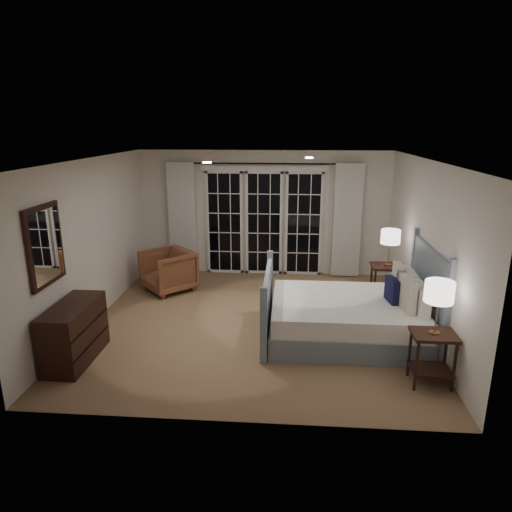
# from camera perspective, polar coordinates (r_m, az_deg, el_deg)

# --- Properties ---
(floor) EXTENTS (5.00, 5.00, 0.00)m
(floor) POSITION_cam_1_polar(r_m,az_deg,el_deg) (7.22, -0.23, -8.25)
(floor) COLOR #93654F
(floor) RESTS_ON ground
(ceiling) EXTENTS (5.00, 5.00, 0.00)m
(ceiling) POSITION_cam_1_polar(r_m,az_deg,el_deg) (6.59, -0.26, 11.95)
(ceiling) COLOR white
(ceiling) RESTS_ON wall_back
(wall_left) EXTENTS (0.02, 5.00, 2.50)m
(wall_left) POSITION_cam_1_polar(r_m,az_deg,el_deg) (7.43, -19.86, 1.68)
(wall_left) COLOR silver
(wall_left) RESTS_ON floor
(wall_right) EXTENTS (0.02, 5.00, 2.50)m
(wall_right) POSITION_cam_1_polar(r_m,az_deg,el_deg) (7.06, 20.43, 0.90)
(wall_right) COLOR silver
(wall_right) RESTS_ON floor
(wall_back) EXTENTS (5.00, 0.02, 2.50)m
(wall_back) POSITION_cam_1_polar(r_m,az_deg,el_deg) (9.23, 1.01, 5.33)
(wall_back) COLOR silver
(wall_back) RESTS_ON floor
(wall_front) EXTENTS (5.00, 0.02, 2.50)m
(wall_front) POSITION_cam_1_polar(r_m,az_deg,el_deg) (4.44, -2.87, -6.85)
(wall_front) COLOR silver
(wall_front) RESTS_ON floor
(french_doors) EXTENTS (2.50, 0.04, 2.20)m
(french_doors) POSITION_cam_1_polar(r_m,az_deg,el_deg) (9.22, 0.99, 4.31)
(french_doors) COLOR black
(french_doors) RESTS_ON wall_back
(curtain_rod) EXTENTS (3.50, 0.03, 0.03)m
(curtain_rod) POSITION_cam_1_polar(r_m,az_deg,el_deg) (9.00, 1.00, 11.48)
(curtain_rod) COLOR black
(curtain_rod) RESTS_ON wall_back
(curtain_left) EXTENTS (0.55, 0.10, 2.25)m
(curtain_left) POSITION_cam_1_polar(r_m,az_deg,el_deg) (9.38, -9.19, 4.67)
(curtain_left) COLOR silver
(curtain_left) RESTS_ON curtain_rod
(curtain_right) EXTENTS (0.55, 0.10, 2.25)m
(curtain_right) POSITION_cam_1_polar(r_m,az_deg,el_deg) (9.19, 11.32, 4.33)
(curtain_right) COLOR silver
(curtain_right) RESTS_ON curtain_rod
(downlight_a) EXTENTS (0.12, 0.12, 0.01)m
(downlight_a) POSITION_cam_1_polar(r_m,az_deg,el_deg) (7.17, 6.67, 12.11)
(downlight_a) COLOR white
(downlight_a) RESTS_ON ceiling
(downlight_b) EXTENTS (0.12, 0.12, 0.01)m
(downlight_b) POSITION_cam_1_polar(r_m,az_deg,el_deg) (6.27, -6.14, 11.55)
(downlight_b) COLOR white
(downlight_b) RESTS_ON ceiling
(bed) EXTENTS (2.32, 1.67, 1.35)m
(bed) POSITION_cam_1_polar(r_m,az_deg,el_deg) (6.74, 11.63, -7.29)
(bed) COLOR gray
(bed) RESTS_ON floor
(nightstand_left) EXTENTS (0.50, 0.40, 0.65)m
(nightstand_left) POSITION_cam_1_polar(r_m,az_deg,el_deg) (5.83, 21.17, -10.97)
(nightstand_left) COLOR black
(nightstand_left) RESTS_ON floor
(nightstand_right) EXTENTS (0.55, 0.44, 0.71)m
(nightstand_right) POSITION_cam_1_polar(r_m,az_deg,el_deg) (8.01, 16.06, -2.76)
(nightstand_right) COLOR black
(nightstand_right) RESTS_ON floor
(lamp_left) EXTENTS (0.33, 0.33, 0.63)m
(lamp_left) POSITION_cam_1_polar(r_m,az_deg,el_deg) (5.55, 21.93, -4.22)
(lamp_left) COLOR #B17F47
(lamp_left) RESTS_ON nightstand_left
(lamp_right) EXTENTS (0.32, 0.32, 0.61)m
(lamp_right) POSITION_cam_1_polar(r_m,az_deg,el_deg) (7.82, 16.47, 2.28)
(lamp_right) COLOR #B17F47
(lamp_right) RESTS_ON nightstand_right
(armchair) EXTENTS (1.17, 1.17, 0.76)m
(armchair) POSITION_cam_1_polar(r_m,az_deg,el_deg) (8.57, -10.91, -1.82)
(armchair) COLOR brown
(armchair) RESTS_ON floor
(dresser) EXTENTS (0.46, 1.09, 0.77)m
(dresser) POSITION_cam_1_polar(r_m,az_deg,el_deg) (6.43, -21.76, -8.89)
(dresser) COLOR black
(dresser) RESTS_ON floor
(mirror) EXTENTS (0.05, 0.85, 1.00)m
(mirror) POSITION_cam_1_polar(r_m,az_deg,el_deg) (6.17, -24.85, 1.19)
(mirror) COLOR black
(mirror) RESTS_ON wall_left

